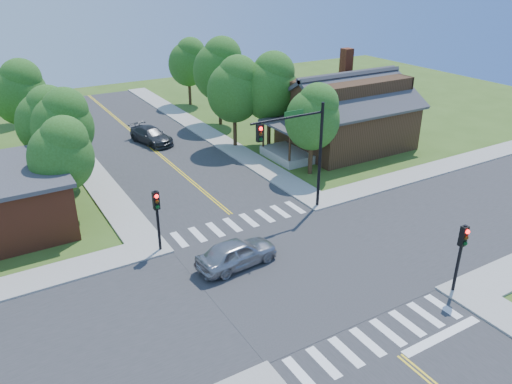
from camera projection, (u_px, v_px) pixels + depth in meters
ground at (297, 270)px, 26.83m from camera, size 100.00×100.00×0.00m
road_ns at (297, 270)px, 26.82m from camera, size 10.00×90.00×0.04m
road_ew at (297, 270)px, 26.82m from camera, size 90.00×10.00×0.04m
intersection_patch at (297, 270)px, 26.83m from camera, size 10.20×10.20×0.06m
sidewalk_ne at (338, 139)px, 46.48m from camera, size 40.00×40.00×0.14m
crosswalk_north at (241, 222)px, 31.64m from camera, size 8.85×2.00×0.01m
crosswalk_south at (378, 337)px, 21.97m from camera, size 8.85×2.00×0.01m
centerline at (297, 269)px, 26.81m from camera, size 0.30×90.00×0.01m
stop_bar at (442, 337)px, 22.06m from camera, size 4.60×0.45×0.09m
signal_mast_ne at (299, 143)px, 30.97m from camera, size 5.30×0.42×7.20m
signal_pole_se at (462, 246)px, 23.92m from camera, size 0.34×0.42×3.80m
signal_pole_nw at (157, 210)px, 27.46m from camera, size 0.34×0.42×3.80m
house_ne at (346, 110)px, 43.55m from camera, size 13.05×8.80×7.11m
tree_e_a at (314, 116)px, 37.15m from camera, size 4.19×3.98×7.13m
tree_e_b at (270, 85)px, 42.82m from camera, size 4.92×4.67×8.36m
tree_e_c at (220, 68)px, 48.61m from camera, size 5.14×4.88×8.73m
tree_e_d at (189, 61)px, 56.02m from camera, size 4.47×4.24×7.59m
tree_w_a at (62, 153)px, 30.58m from camera, size 3.98×3.79×6.77m
tree_w_b at (47, 119)px, 36.05m from camera, size 4.26×4.04×7.24m
tree_w_c at (20, 91)px, 42.08m from camera, size 4.66×4.42×7.91m
tree_w_d at (12, 85)px, 49.55m from camera, size 3.53×3.35×6.00m
tree_house at (235, 88)px, 42.61m from camera, size 4.76×4.52×8.09m
tree_bldg at (63, 123)px, 35.01m from camera, size 4.31×4.10×7.33m
car_silver at (237, 254)px, 26.88m from camera, size 2.69×4.92×1.56m
car_dgrey at (151, 136)px, 45.29m from camera, size 4.32×5.92×1.45m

